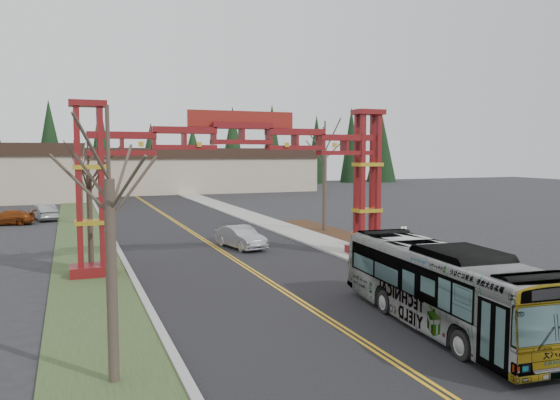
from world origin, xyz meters
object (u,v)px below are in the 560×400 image
bare_tree_median_near (109,181)px  bare_tree_median_mid (89,176)px  barrel_north (355,239)px  parked_car_far_a (45,212)px  parked_car_mid_a (8,218)px  transit_bus (442,286)px  barrel_mid (359,242)px  silver_sedan (241,237)px  bare_tree_median_far (80,168)px  gateway_arch (242,159)px  retail_building_east (189,169)px  barrel_south (412,250)px  street_sign (404,236)px  bare_tree_right_far (325,149)px

bare_tree_median_near → bare_tree_median_mid: size_ratio=1.07×
bare_tree_median_near → barrel_north: size_ratio=7.67×
parked_car_far_a → parked_car_mid_a: bearing=27.2°
transit_bus → barrel_mid: transit_bus is taller
silver_sedan → bare_tree_median_far: size_ratio=0.64×
bare_tree_median_mid → barrel_mid: bare_tree_median_mid is taller
gateway_arch → barrel_north: (8.93, 3.09, -5.49)m
retail_building_east → silver_sedan: retail_building_east is taller
parked_car_far_a → silver_sedan: bearing=107.7°
parked_car_far_a → barrel_south: size_ratio=4.06×
parked_car_far_a → barrel_north: parked_car_far_a is taller
retail_building_east → parked_car_mid_a: (-24.08, -38.20, -2.86)m
gateway_arch → bare_tree_median_far: gateway_arch is taller
gateway_arch → silver_sedan: (1.50, 5.15, -5.24)m
silver_sedan → retail_building_east: bearing=68.6°
barrel_mid → parked_car_mid_a: bearing=136.7°
retail_building_east → transit_bus: bearing=-95.0°
bare_tree_median_near → gateway_arch: bearing=60.1°
parked_car_mid_a → bare_tree_median_near: (6.08, -37.65, 4.92)m
gateway_arch → barrel_mid: size_ratio=20.41×
retail_building_east → parked_car_far_a: size_ratio=8.49×
bare_tree_median_near → barrel_south: (17.82, 11.73, -5.02)m
bare_tree_median_near → bare_tree_median_far: 35.77m
barrel_north → barrel_south: bearing=-80.5°
bare_tree_median_near → bare_tree_median_far: bearing=90.0°
silver_sedan → street_sign: street_sign is taller
retail_building_east → barrel_south: bearing=-90.2°
bare_tree_median_near → retail_building_east: bearing=76.7°
bare_tree_median_far → barrel_mid: bearing=-49.5°
bare_tree_median_far → bare_tree_right_far: size_ratio=0.80×
transit_bus → barrel_north: bearing=76.0°
silver_sedan → barrel_south: 11.08m
parked_car_far_a → street_sign: bearing=112.5°
street_sign → barrel_mid: street_sign is taller
bare_tree_median_far → bare_tree_median_mid: bearing=-90.0°
gateway_arch → parked_car_far_a: bearing=113.1°
bare_tree_median_far → barrel_mid: bare_tree_median_far is taller
silver_sedan → barrel_north: size_ratio=4.55×
barrel_south → barrel_mid: (-1.06, 4.43, -0.10)m
silver_sedan → gateway_arch: bearing=-119.1°
bare_tree_median_mid → barrel_south: (17.82, -3.79, -4.53)m
transit_bus → bare_tree_median_far: size_ratio=1.56×
bare_tree_median_far → barrel_south: (17.82, -24.04, -4.40)m
silver_sedan → transit_bus: bearing=-97.0°
gateway_arch → transit_bus: 14.35m
barrel_south → parked_car_mid_a: bearing=132.7°
bare_tree_median_near → street_sign: bearing=34.4°
street_sign → bare_tree_median_far: bearing=125.8°
barrel_south → parked_car_far_a: bearing=126.5°
gateway_arch → bare_tree_median_near: gateway_arch is taller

